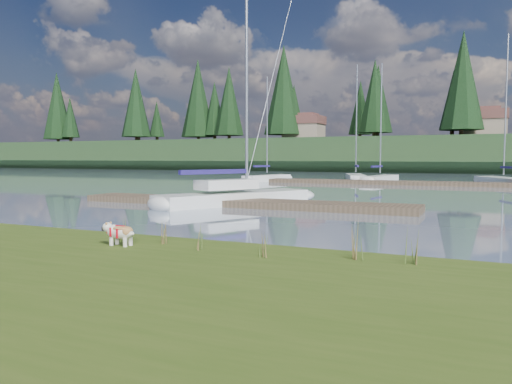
% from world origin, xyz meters
% --- Properties ---
extents(ground, '(200.00, 200.00, 0.00)m').
position_xyz_m(ground, '(0.00, 30.00, 0.00)').
color(ground, '#8192AC').
rests_on(ground, ground).
extents(bank, '(60.00, 9.00, 0.35)m').
position_xyz_m(bank, '(0.00, -6.00, 0.17)').
color(bank, '#3A4D16').
rests_on(bank, ground).
extents(ridge, '(200.00, 20.00, 5.00)m').
position_xyz_m(ridge, '(0.00, 73.00, 2.50)').
color(ridge, '#1C3219').
rests_on(ridge, ground).
extents(bulldog, '(0.78, 0.34, 0.47)m').
position_xyz_m(bulldog, '(-0.80, -2.92, 0.64)').
color(bulldog, silver).
rests_on(bulldog, bank).
extents(sailboat_main, '(5.57, 8.77, 12.84)m').
position_xyz_m(sailboat_main, '(-4.19, 10.19, 0.42)').
color(sailboat_main, silver).
rests_on(sailboat_main, ground).
extents(dock_near, '(16.00, 2.00, 0.30)m').
position_xyz_m(dock_near, '(-4.00, 9.00, 0.15)').
color(dock_near, '#4C3D2C').
rests_on(dock_near, ground).
extents(dock_far, '(26.00, 2.20, 0.30)m').
position_xyz_m(dock_far, '(2.00, 30.00, 0.15)').
color(dock_far, '#4C3D2C').
rests_on(dock_far, ground).
extents(sailboat_bg_0, '(2.86, 6.65, 9.64)m').
position_xyz_m(sailboat_bg_0, '(-11.92, 31.54, 0.33)').
color(sailboat_bg_0, silver).
rests_on(sailboat_bg_0, ground).
extents(sailboat_bg_1, '(3.69, 7.45, 11.06)m').
position_xyz_m(sailboat_bg_1, '(-5.24, 36.78, 0.33)').
color(sailboat_bg_1, silver).
rests_on(sailboat_bg_1, ground).
extents(sailboat_bg_2, '(2.51, 7.13, 10.63)m').
position_xyz_m(sailboat_bg_2, '(-2.25, 34.69, 0.33)').
color(sailboat_bg_2, silver).
rests_on(sailboat_bg_2, ground).
extents(sailboat_bg_3, '(4.85, 8.23, 12.14)m').
position_xyz_m(sailboat_bg_3, '(7.28, 34.54, 0.32)').
color(sailboat_bg_3, silver).
rests_on(sailboat_bg_3, ground).
extents(weed_0, '(0.17, 0.14, 0.58)m').
position_xyz_m(weed_0, '(-0.11, -2.36, 0.59)').
color(weed_0, '#475B23').
rests_on(weed_0, bank).
extents(weed_1, '(0.17, 0.14, 0.53)m').
position_xyz_m(weed_1, '(0.97, -2.68, 0.57)').
color(weed_1, '#475B23').
rests_on(weed_1, bank).
extents(weed_2, '(0.17, 0.14, 0.76)m').
position_xyz_m(weed_2, '(4.10, -2.28, 0.67)').
color(weed_2, '#475B23').
rests_on(weed_2, bank).
extents(weed_3, '(0.17, 0.14, 0.60)m').
position_xyz_m(weed_3, '(-1.23, -2.28, 0.60)').
color(weed_3, '#475B23').
rests_on(weed_3, bank).
extents(weed_4, '(0.17, 0.14, 0.50)m').
position_xyz_m(weed_4, '(2.41, -2.78, 0.56)').
color(weed_4, '#475B23').
rests_on(weed_4, bank).
extents(weed_5, '(0.17, 0.14, 0.71)m').
position_xyz_m(weed_5, '(5.03, -2.22, 0.65)').
color(weed_5, '#475B23').
rests_on(weed_5, bank).
extents(mud_lip, '(60.00, 0.50, 0.14)m').
position_xyz_m(mud_lip, '(0.00, -1.60, 0.07)').
color(mud_lip, '#33281C').
rests_on(mud_lip, ground).
extents(conifer_0, '(5.72, 5.72, 14.15)m').
position_xyz_m(conifer_0, '(-55.00, 67.00, 12.64)').
color(conifer_0, '#382619').
rests_on(conifer_0, ridge).
extents(conifer_1, '(4.40, 4.40, 11.30)m').
position_xyz_m(conifer_1, '(-40.00, 71.00, 11.28)').
color(conifer_1, '#382619').
rests_on(conifer_1, ridge).
extents(conifer_2, '(6.60, 6.60, 16.05)m').
position_xyz_m(conifer_2, '(-25.00, 68.00, 13.54)').
color(conifer_2, '#382619').
rests_on(conifer_2, ridge).
extents(conifer_3, '(4.84, 4.84, 12.25)m').
position_xyz_m(conifer_3, '(-10.00, 72.00, 11.74)').
color(conifer_3, '#382619').
rests_on(conifer_3, ridge).
extents(conifer_4, '(6.16, 6.16, 15.10)m').
position_xyz_m(conifer_4, '(3.00, 66.00, 13.09)').
color(conifer_4, '#382619').
rests_on(conifer_4, ridge).
extents(house_0, '(6.30, 5.30, 4.65)m').
position_xyz_m(house_0, '(-22.00, 70.00, 7.31)').
color(house_0, gray).
rests_on(house_0, ridge).
extents(house_1, '(6.30, 5.30, 4.65)m').
position_xyz_m(house_1, '(6.00, 71.00, 7.31)').
color(house_1, gray).
rests_on(house_1, ridge).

